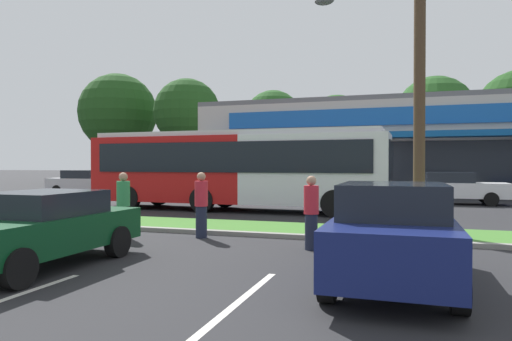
# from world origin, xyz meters

# --- Properties ---
(grass_median) EXTENTS (56.00, 2.20, 0.12)m
(grass_median) POSITION_xyz_m (0.00, 14.00, 0.06)
(grass_median) COLOR #427A2D
(grass_median) RESTS_ON ground_plane
(curb_lip) EXTENTS (56.00, 0.24, 0.12)m
(curb_lip) POSITION_xyz_m (0.00, 12.78, 0.06)
(curb_lip) COLOR gray
(curb_lip) RESTS_ON ground_plane
(parking_stripe_2) EXTENTS (0.12, 4.80, 0.01)m
(parking_stripe_2) POSITION_xyz_m (2.17, 6.53, 0.00)
(parking_stripe_2) COLOR silver
(parking_stripe_2) RESTS_ON ground_plane
(storefront_building) EXTENTS (23.48, 14.02, 6.14)m
(storefront_building) POSITION_xyz_m (2.57, 36.34, 3.07)
(storefront_building) COLOR #BCB7AD
(storefront_building) RESTS_ON ground_plane
(tree_far_left) EXTENTS (8.20, 8.20, 11.52)m
(tree_far_left) POSITION_xyz_m (-24.81, 43.56, 7.41)
(tree_far_left) COLOR #473323
(tree_far_left) RESTS_ON ground_plane
(tree_left) EXTENTS (6.47, 6.47, 10.26)m
(tree_left) POSITION_xyz_m (-15.98, 42.13, 7.01)
(tree_left) COLOR #473323
(tree_left) RESTS_ON ground_plane
(tree_mid_left) EXTENTS (5.81, 5.81, 9.36)m
(tree_mid_left) POSITION_xyz_m (-8.35, 46.07, 6.43)
(tree_mid_left) COLOR #473323
(tree_mid_left) RESTS_ON ground_plane
(tree_mid) EXTENTS (5.97, 5.97, 8.74)m
(tree_mid) POSITION_xyz_m (-2.13, 47.07, 5.75)
(tree_mid) COLOR #473323
(tree_mid) RESTS_ON ground_plane
(tree_mid_right) EXTENTS (6.88, 6.88, 9.56)m
(tree_mid_right) POSITION_xyz_m (6.79, 44.26, 6.11)
(tree_mid_right) COLOR #473323
(tree_mid_right) RESTS_ON ground_plane
(utility_pole) EXTENTS (3.07, 2.40, 9.38)m
(utility_pole) POSITION_xyz_m (4.56, 14.25, 5.03)
(utility_pole) COLOR #4C3826
(utility_pole) RESTS_ON ground_plane
(city_bus) EXTENTS (12.45, 2.89, 3.25)m
(city_bus) POSITION_xyz_m (-2.33, 19.09, 1.77)
(city_bus) COLOR #B71414
(city_bus) RESTS_ON ground_plane
(car_0) EXTENTS (4.49, 1.91, 1.61)m
(car_0) POSITION_xyz_m (-8.28, 24.66, 0.82)
(car_0) COLOR #515459
(car_0) RESTS_ON ground_plane
(car_1) EXTENTS (1.94, 4.15, 1.40)m
(car_1) POSITION_xyz_m (-2.11, 8.11, 0.73)
(car_1) COLOR #0C3F1E
(car_1) RESTS_ON ground_plane
(car_2) EXTENTS (4.69, 2.01, 1.54)m
(car_2) POSITION_xyz_m (-14.20, 24.88, 0.79)
(car_2) COLOR #B7B7BC
(car_2) RESTS_ON ground_plane
(car_3) EXTENTS (1.90, 4.19, 1.61)m
(car_3) POSITION_xyz_m (4.19, 8.83, 0.82)
(car_3) COLOR navy
(car_3) RESTS_ON ground_plane
(car_5) EXTENTS (4.68, 1.92, 1.52)m
(car_5) POSITION_xyz_m (6.57, 25.23, 0.78)
(car_5) COLOR silver
(car_5) RESTS_ON ground_plane
(pedestrian_near_bench) EXTENTS (0.34, 0.34, 1.70)m
(pedestrian_near_bench) POSITION_xyz_m (-2.62, 11.59, 0.85)
(pedestrian_near_bench) COLOR black
(pedestrian_near_bench) RESTS_ON ground_plane
(pedestrian_by_pole) EXTENTS (0.33, 0.33, 1.65)m
(pedestrian_by_pole) POSITION_xyz_m (2.37, 11.40, 0.83)
(pedestrian_by_pole) COLOR #1E2338
(pedestrian_by_pole) RESTS_ON ground_plane
(pedestrian_mid) EXTENTS (0.34, 0.34, 1.70)m
(pedestrian_mid) POSITION_xyz_m (-0.67, 12.17, 0.86)
(pedestrian_mid) COLOR #1E2338
(pedestrian_mid) RESTS_ON ground_plane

